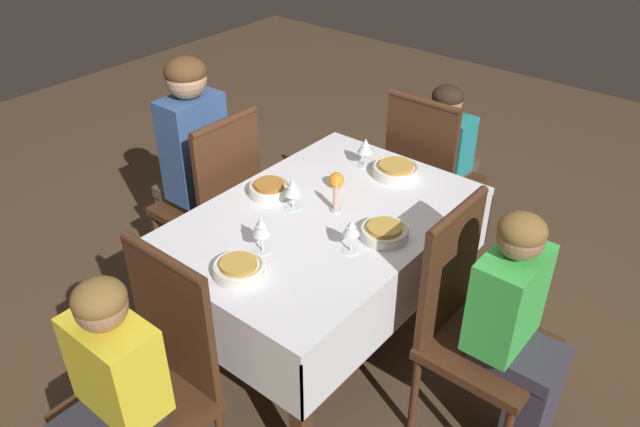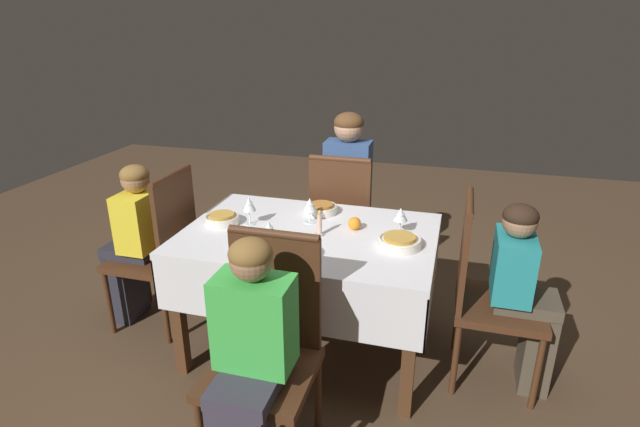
{
  "view_description": "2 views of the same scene",
  "coord_description": "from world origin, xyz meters",
  "views": [
    {
      "loc": [
        1.68,
        1.37,
        2.14
      ],
      "look_at": [
        0.08,
        0.06,
        0.8
      ],
      "focal_mm": 35.0,
      "sensor_mm": 36.0,
      "label": 1
    },
    {
      "loc": [
        -0.71,
        2.3,
        1.78
      ],
      "look_at": [
        -0.08,
        0.07,
        0.86
      ],
      "focal_mm": 28.0,
      "sensor_mm": 36.0,
      "label": 2
    }
  ],
  "objects": [
    {
      "name": "chair_west",
      "position": [
        -0.91,
        -0.01,
        0.53
      ],
      "size": [
        0.43,
        0.43,
        0.98
      ],
      "rotation": [
        0.0,
        0.0,
        -1.57
      ],
      "color": "#472816",
      "rests_on": "ground_plane"
    },
    {
      "name": "chair_east",
      "position": [
        0.91,
        0.0,
        0.53
      ],
      "size": [
        0.43,
        0.43,
        0.98
      ],
      "rotation": [
        0.0,
        0.0,
        1.57
      ],
      "color": "#472816",
      "rests_on": "ground_plane"
    },
    {
      "name": "bowl_north",
      "position": [
        -0.03,
        0.29,
        0.75
      ],
      "size": [
        0.19,
        0.19,
        0.06
      ],
      "color": "silver",
      "rests_on": "dining_table"
    },
    {
      "name": "wine_glass_south",
      "position": [
        0.03,
        -0.13,
        0.82
      ],
      "size": [
        0.08,
        0.08,
        0.14
      ],
      "color": "white",
      "rests_on": "dining_table"
    },
    {
      "name": "person_child_yellow",
      "position": [
        1.09,
        0.0,
        0.55
      ],
      "size": [
        0.33,
        0.3,
        1.01
      ],
      "rotation": [
        0.0,
        0.0,
        1.57
      ],
      "color": "#282833",
      "rests_on": "ground_plane"
    },
    {
      "name": "chair_north",
      "position": [
        -0.03,
        0.71,
        0.53
      ],
      "size": [
        0.43,
        0.43,
        0.98
      ],
      "rotation": [
        0.0,
        0.0,
        3.14
      ],
      "color": "#472816",
      "rests_on": "ground_plane"
    },
    {
      "name": "ground_plane",
      "position": [
        0.0,
        0.0,
        0.0
      ],
      "size": [
        8.0,
        8.0,
        0.0
      ],
      "primitive_type": "plane",
      "color": "#4C3826"
    },
    {
      "name": "chair_south",
      "position": [
        -0.02,
        -0.71,
        0.53
      ],
      "size": [
        0.43,
        0.43,
        0.98
      ],
      "color": "#472816",
      "rests_on": "ground_plane"
    },
    {
      "name": "bowl_west",
      "position": [
        -0.48,
        0.04,
        0.75
      ],
      "size": [
        0.22,
        0.22,
        0.06
      ],
      "color": "silver",
      "rests_on": "dining_table"
    },
    {
      "name": "person_child_teal",
      "position": [
        -1.09,
        -0.01,
        0.54
      ],
      "size": [
        0.33,
        0.3,
        0.98
      ],
      "rotation": [
        0.0,
        0.0,
        -1.57
      ],
      "color": "#4C4233",
      "rests_on": "ground_plane"
    },
    {
      "name": "person_adult_denim",
      "position": [
        -0.02,
        -0.87,
        0.69
      ],
      "size": [
        0.3,
        0.34,
        1.22
      ],
      "color": "#4C4233",
      "rests_on": "ground_plane"
    },
    {
      "name": "wine_glass_east",
      "position": [
        0.34,
        -0.02,
        0.84
      ],
      "size": [
        0.07,
        0.07,
        0.16
      ],
      "color": "white",
      "rests_on": "dining_table"
    },
    {
      "name": "wine_glass_north",
      "position": [
        0.13,
        0.24,
        0.83
      ],
      "size": [
        0.07,
        0.07,
        0.14
      ],
      "color": "white",
      "rests_on": "dining_table"
    },
    {
      "name": "candle_centerpiece",
      "position": [
        -0.06,
        0.02,
        0.77
      ],
      "size": [
        0.04,
        0.04,
        0.14
      ],
      "color": "beige",
      "rests_on": "dining_table"
    },
    {
      "name": "person_child_green",
      "position": [
        -0.03,
        0.88,
        0.57
      ],
      "size": [
        0.3,
        0.33,
        1.04
      ],
      "rotation": [
        0.0,
        0.0,
        3.14
      ],
      "color": "#383342",
      "rests_on": "ground_plane"
    },
    {
      "name": "wine_glass_west",
      "position": [
        -0.46,
        -0.12,
        0.82
      ],
      "size": [
        0.07,
        0.07,
        0.14
      ],
      "color": "white",
      "rests_on": "dining_table"
    },
    {
      "name": "orange_fruit",
      "position": [
        -0.22,
        -0.1,
        0.76
      ],
      "size": [
        0.07,
        0.07,
        0.07
      ],
      "primitive_type": "sphere",
      "color": "orange",
      "rests_on": "dining_table"
    },
    {
      "name": "dining_table",
      "position": [
        0.0,
        0.0,
        0.62
      ],
      "size": [
        1.32,
        0.91,
        0.72
      ],
      "color": "silver",
      "rests_on": "ground_plane"
    },
    {
      "name": "bowl_south",
      "position": [
        0.01,
        -0.29,
        0.75
      ],
      "size": [
        0.18,
        0.18,
        0.06
      ],
      "color": "silver",
      "rests_on": "dining_table"
    },
    {
      "name": "bowl_east",
      "position": [
        0.49,
        0.01,
        0.75
      ],
      "size": [
        0.19,
        0.19,
        0.06
      ],
      "color": "silver",
      "rests_on": "dining_table"
    }
  ]
}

